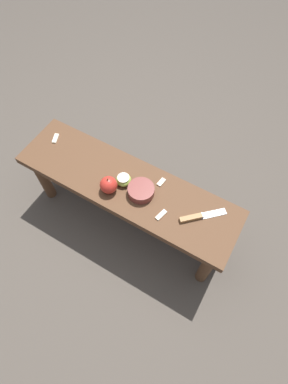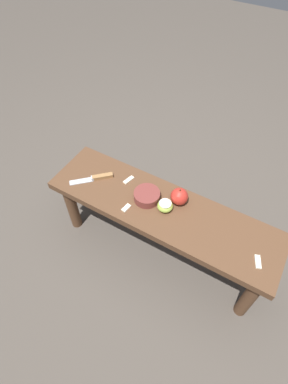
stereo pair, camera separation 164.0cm
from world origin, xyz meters
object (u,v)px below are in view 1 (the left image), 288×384
object	(u,v)px
bowl	(141,191)
knife	(197,217)
apple_cut	(124,179)
apple_whole	(109,185)
wooden_bench	(127,191)

from	to	relation	value
bowl	knife	bearing A→B (deg)	-176.97
apple_cut	apple_whole	bearing A→B (deg)	61.97
apple_cut	knife	bearing A→B (deg)	-179.46
apple_whole	apple_cut	size ratio (longest dim) A/B	1.27
apple_whole	apple_cut	world-z (taller)	apple_whole
bowl	wooden_bench	bearing A→B (deg)	-5.89
knife	bowl	world-z (taller)	bowl
knife	apple_whole	bearing A→B (deg)	146.41
wooden_bench	apple_whole	xyz separation A→B (m)	(0.05, 0.07, 0.12)
wooden_bench	apple_cut	distance (m)	0.10
wooden_bench	knife	world-z (taller)	knife
knife	bowl	distance (m)	0.29
apple_cut	wooden_bench	bearing A→B (deg)	171.05
knife	bowl	bearing A→B (deg)	139.42
apple_whole	knife	bearing A→B (deg)	-169.98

